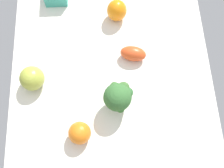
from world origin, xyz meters
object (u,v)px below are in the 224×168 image
bell_pepper_orange (117,10)px  broccoli_head (118,97)px  heirloom_tomato_green (32,78)px  heirloom_tomato_orange (80,133)px  roma_tomato (133,54)px

bell_pepper_orange → broccoli_head: size_ratio=0.72×
heirloom_tomato_green → broccoli_head: 32.28cm
heirloom_tomato_orange → bell_pepper_orange: 50.47cm
heirloom_tomato_green → bell_pepper_orange: 42.36cm
heirloom_tomato_orange → roma_tomato: (-29.59, 20.52, -1.04)cm
heirloom_tomato_orange → bell_pepper_orange: bearing=162.4°
heirloom_tomato_green → bell_pepper_orange: bearing=130.5°
heirloom_tomato_orange → roma_tomato: bearing=145.3°
heirloom_tomato_green → broccoli_head: size_ratio=0.70×
roma_tomato → heirloom_tomato_orange: bearing=68.7°
broccoli_head → roma_tomato: (-18.48, 6.80, -4.92)cm
heirloom_tomato_orange → heirloom_tomato_green: 26.70cm
bell_pepper_orange → broccoli_head: bearing=-2.4°
heirloom_tomato_orange → heirloom_tomato_green: heirloom_tomato_green is taller
heirloom_tomato_green → heirloom_tomato_orange: bearing=39.4°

